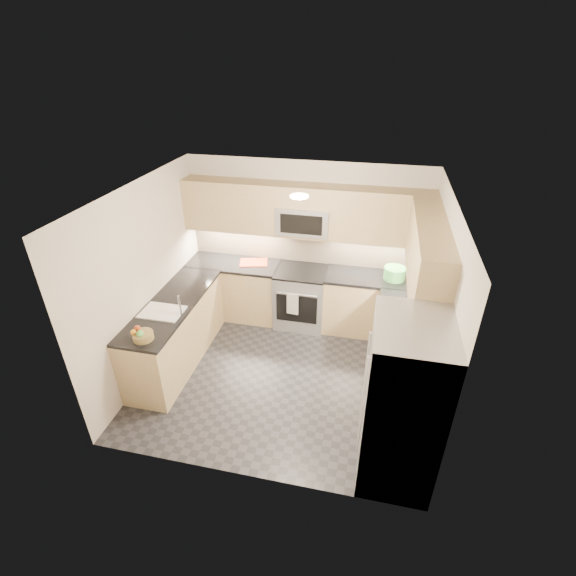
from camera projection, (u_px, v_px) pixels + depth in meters
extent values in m
cube|color=#232328|center=(282.00, 374.00, 5.67)|extent=(3.60, 3.20, 0.00)
cube|color=beige|center=(281.00, 194.00, 4.43)|extent=(3.60, 3.20, 0.02)
cube|color=beige|center=(306.00, 243.00, 6.40)|extent=(3.60, 0.02, 2.50)
cube|color=beige|center=(241.00, 385.00, 3.70)|extent=(3.60, 0.02, 2.50)
cube|color=beige|center=(146.00, 279.00, 5.39)|extent=(0.02, 3.20, 2.50)
cube|color=beige|center=(436.00, 313.00, 4.71)|extent=(0.02, 3.20, 2.50)
cube|color=tan|center=(235.00, 290.00, 6.75)|extent=(1.42, 0.60, 0.90)
cube|color=tan|center=(371.00, 305.00, 6.34)|extent=(1.42, 0.60, 0.90)
cube|color=tan|center=(400.00, 356.00, 5.29)|extent=(0.60, 1.70, 0.90)
cube|color=tan|center=(176.00, 333.00, 5.73)|extent=(0.60, 2.00, 0.90)
cube|color=black|center=(233.00, 264.00, 6.52)|extent=(1.42, 0.63, 0.04)
cube|color=black|center=(374.00, 278.00, 6.11)|extent=(1.42, 0.63, 0.04)
cube|color=black|center=(405.00, 326.00, 5.06)|extent=(0.63, 1.70, 0.04)
cube|color=black|center=(171.00, 304.00, 5.50)|extent=(0.63, 2.00, 0.04)
cube|color=tan|center=(304.00, 211.00, 5.97)|extent=(3.60, 0.35, 0.75)
cube|color=tan|center=(427.00, 255.00, 4.69)|extent=(0.35, 1.95, 0.75)
cube|color=tan|center=(305.00, 246.00, 6.43)|extent=(3.60, 0.01, 0.51)
cube|color=tan|center=(432.00, 297.00, 5.12)|extent=(0.01, 2.30, 0.51)
cube|color=#9EA1A6|center=(301.00, 298.00, 6.53)|extent=(0.76, 0.65, 0.91)
cube|color=black|center=(301.00, 272.00, 6.30)|extent=(0.76, 0.65, 0.03)
cube|color=black|center=(297.00, 309.00, 6.25)|extent=(0.62, 0.02, 0.45)
cylinder|color=#B2B5BA|center=(296.00, 294.00, 6.10)|extent=(0.60, 0.02, 0.02)
cube|color=#A4A6AC|center=(304.00, 220.00, 6.01)|extent=(0.76, 0.40, 0.40)
cube|color=black|center=(301.00, 225.00, 5.84)|extent=(0.60, 0.01, 0.28)
cube|color=#A4A7AC|center=(402.00, 403.00, 3.98)|extent=(0.70, 0.90, 1.80)
cylinder|color=#B2B5BA|center=(362.00, 407.00, 3.87)|extent=(0.02, 0.02, 1.20)
cylinder|color=#B2B5BA|center=(365.00, 381.00, 4.18)|extent=(0.02, 0.02, 1.20)
cube|color=white|center=(163.00, 317.00, 5.30)|extent=(0.52, 0.38, 0.16)
cylinder|color=silver|center=(180.00, 306.00, 5.16)|extent=(0.03, 0.03, 0.28)
cylinder|color=green|center=(395.00, 273.00, 6.01)|extent=(0.32, 0.32, 0.18)
cube|color=red|center=(254.00, 262.00, 6.50)|extent=(0.48, 0.39, 0.01)
cylinder|color=olive|center=(143.00, 336.00, 4.77)|extent=(0.27, 0.27, 0.09)
sphere|color=#9E3612|center=(137.00, 329.00, 4.78)|extent=(0.08, 0.08, 0.08)
sphere|color=#50AD4A|center=(140.00, 334.00, 4.69)|extent=(0.08, 0.08, 0.08)
cube|color=silver|center=(293.00, 304.00, 6.17)|extent=(0.18, 0.04, 0.34)
sphere|color=orange|center=(133.00, 332.00, 4.72)|extent=(0.06, 0.06, 0.06)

